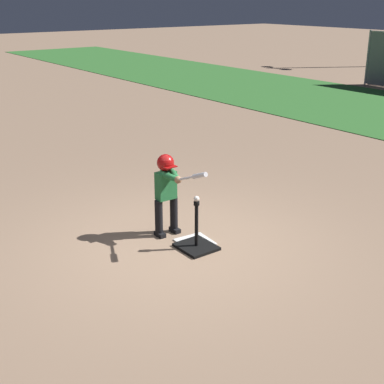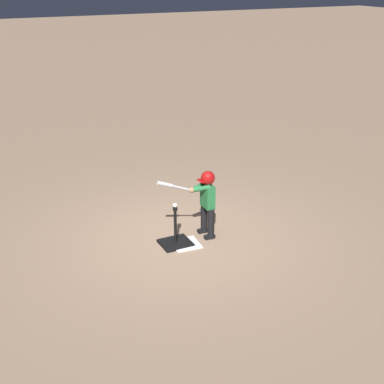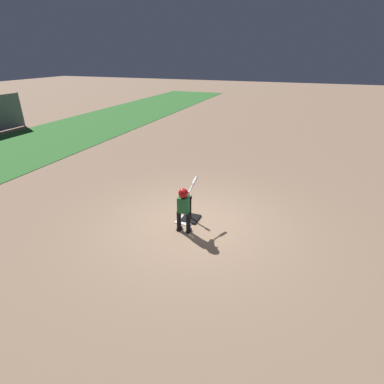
# 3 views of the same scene
# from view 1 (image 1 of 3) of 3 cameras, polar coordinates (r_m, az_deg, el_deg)

# --- Properties ---
(ground_plane) EXTENTS (90.00, 90.00, 0.00)m
(ground_plane) POSITION_cam_1_polar(r_m,az_deg,el_deg) (7.19, -1.54, -5.80)
(ground_plane) COLOR #93755B
(home_plate) EXTENTS (0.48, 0.48, 0.02)m
(home_plate) POSITION_cam_1_polar(r_m,az_deg,el_deg) (7.28, 0.33, -5.34)
(home_plate) COLOR white
(home_plate) RESTS_ON ground_plane
(batting_tee) EXTENTS (0.50, 0.45, 0.66)m
(batting_tee) POSITION_cam_1_polar(r_m,az_deg,el_deg) (7.10, 0.47, -5.45)
(batting_tee) COLOR black
(batting_tee) RESTS_ON ground_plane
(batter_child) EXTENTS (1.01, 0.36, 1.16)m
(batter_child) POSITION_cam_1_polar(r_m,az_deg,el_deg) (7.26, -2.65, 0.76)
(batter_child) COLOR black
(batter_child) RESTS_ON ground_plane
(baseball) EXTENTS (0.07, 0.07, 0.07)m
(baseball) POSITION_cam_1_polar(r_m,az_deg,el_deg) (6.85, 0.49, -0.73)
(baseball) COLOR white
(baseball) RESTS_ON batting_tee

